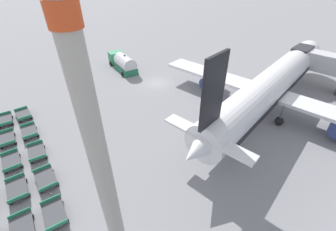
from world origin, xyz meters
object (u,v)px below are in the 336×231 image
(baggage_dolly_row_mid_a_col_c, at_px, (11,161))
(baggage_dolly_row_mid_b_col_e, at_px, (54,214))
(baggage_dolly_row_mid_a_col_d, at_px, (17,189))
(baggage_dolly_row_mid_b_col_c, at_px, (37,152))
(airplane, at_px, (271,85))
(baggage_dolly_row_mid_b_col_d, at_px, (46,179))
(baggage_dolly_row_mid_a_col_b, at_px, (7,139))
(apron_light_mast, at_px, (101,169))
(baggage_dolly_row_mid_a_col_e, at_px, (22,229))
(baggage_dolly_row_mid_a_col_a, at_px, (5,120))
(baggage_dolly_row_mid_b_col_b, at_px, (29,132))
(baggage_dolly_row_mid_b_col_a, at_px, (23,115))
(fuel_tanker_primary, at_px, (124,63))

(baggage_dolly_row_mid_a_col_c, height_order, baggage_dolly_row_mid_b_col_e, same)
(baggage_dolly_row_mid_a_col_d, relative_size, baggage_dolly_row_mid_b_col_c, 1.00)
(airplane, bearing_deg, baggage_dolly_row_mid_b_col_c, -112.32)
(baggage_dolly_row_mid_b_col_e, bearing_deg, baggage_dolly_row_mid_b_col_d, 171.39)
(baggage_dolly_row_mid_a_col_b, xyz_separation_m, baggage_dolly_row_mid_b_col_d, (9.14, 1.57, 0.00))
(apron_light_mast, bearing_deg, baggage_dolly_row_mid_a_col_c, -169.72)
(baggage_dolly_row_mid_a_col_b, bearing_deg, baggage_dolly_row_mid_a_col_e, -6.03)
(airplane, height_order, baggage_dolly_row_mid_a_col_c, airplane)
(baggage_dolly_row_mid_a_col_a, bearing_deg, baggage_dolly_row_mid_a_col_e, -6.54)
(baggage_dolly_row_mid_a_col_c, relative_size, baggage_dolly_row_mid_b_col_d, 1.00)
(airplane, bearing_deg, baggage_dolly_row_mid_b_col_e, -95.35)
(airplane, bearing_deg, baggage_dolly_row_mid_b_col_b, -119.97)
(baggage_dolly_row_mid_b_col_e, bearing_deg, baggage_dolly_row_mid_a_col_e, -98.24)
(baggage_dolly_row_mid_b_col_c, bearing_deg, baggage_dolly_row_mid_a_col_b, -156.92)
(airplane, xyz_separation_m, baggage_dolly_row_mid_b_col_c, (-11.37, -27.69, -3.11))
(baggage_dolly_row_mid_a_col_a, distance_m, baggage_dolly_row_mid_a_col_d, 13.12)
(baggage_dolly_row_mid_a_col_a, height_order, baggage_dolly_row_mid_b_col_e, same)
(baggage_dolly_row_mid_a_col_b, height_order, baggage_dolly_row_mid_b_col_d, same)
(baggage_dolly_row_mid_a_col_c, xyz_separation_m, baggage_dolly_row_mid_b_col_a, (-8.62, 3.16, 0.00))
(baggage_dolly_row_mid_a_col_d, height_order, baggage_dolly_row_mid_a_col_e, same)
(fuel_tanker_primary, xyz_separation_m, baggage_dolly_row_mid_b_col_d, (18.23, -20.14, -0.89))
(baggage_dolly_row_mid_a_col_c, height_order, baggage_dolly_row_mid_b_col_d, same)
(baggage_dolly_row_mid_b_col_b, bearing_deg, baggage_dolly_row_mid_a_col_d, -20.68)
(baggage_dolly_row_mid_a_col_a, xyz_separation_m, baggage_dolly_row_mid_b_col_d, (13.55, 0.94, 0.00))
(baggage_dolly_row_mid_a_col_e, distance_m, baggage_dolly_row_mid_b_col_b, 13.27)
(baggage_dolly_row_mid_a_col_c, bearing_deg, baggage_dolly_row_mid_b_col_b, 146.09)
(airplane, distance_m, baggage_dolly_row_mid_b_col_c, 30.09)
(baggage_dolly_row_mid_a_col_d, height_order, baggage_dolly_row_mid_b_col_d, same)
(fuel_tanker_primary, relative_size, baggage_dolly_row_mid_a_col_c, 2.42)
(baggage_dolly_row_mid_b_col_b, xyz_separation_m, apron_light_mast, (21.67, 0.42, 11.25))
(fuel_tanker_primary, relative_size, baggage_dolly_row_mid_b_col_e, 2.40)
(airplane, xyz_separation_m, baggage_dolly_row_mid_b_col_e, (-2.69, -28.75, -3.11))
(baggage_dolly_row_mid_a_col_b, height_order, baggage_dolly_row_mid_b_col_b, same)
(baggage_dolly_row_mid_a_col_c, distance_m, baggage_dolly_row_mid_b_col_d, 5.12)
(airplane, bearing_deg, baggage_dolly_row_mid_a_col_e, -95.57)
(baggage_dolly_row_mid_b_col_a, distance_m, baggage_dolly_row_mid_b_col_b, 4.52)
(fuel_tanker_primary, bearing_deg, baggage_dolly_row_mid_b_col_b, -64.11)
(fuel_tanker_primary, bearing_deg, apron_light_mast, -31.35)
(baggage_dolly_row_mid_b_col_b, bearing_deg, apron_light_mast, 1.10)
(baggage_dolly_row_mid_a_col_c, relative_size, baggage_dolly_row_mid_b_col_c, 0.99)
(baggage_dolly_row_mid_b_col_c, distance_m, apron_light_mast, 20.64)
(baggage_dolly_row_mid_a_col_d, height_order, baggage_dolly_row_mid_b_col_a, same)
(baggage_dolly_row_mid_a_col_c, bearing_deg, baggage_dolly_row_mid_b_col_c, 83.54)
(baggage_dolly_row_mid_a_col_a, bearing_deg, fuel_tanker_primary, 102.52)
(airplane, relative_size, baggage_dolly_row_mid_a_col_a, 10.59)
(baggage_dolly_row_mid_a_col_b, bearing_deg, baggage_dolly_row_mid_a_col_c, -5.21)
(baggage_dolly_row_mid_a_col_c, relative_size, baggage_dolly_row_mid_a_col_d, 1.00)
(baggage_dolly_row_mid_a_col_e, relative_size, apron_light_mast, 0.17)
(baggage_dolly_row_mid_a_col_b, bearing_deg, baggage_dolly_row_mid_b_col_d, 9.73)
(baggage_dolly_row_mid_a_col_e, bearing_deg, baggage_dolly_row_mid_a_col_a, 173.46)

